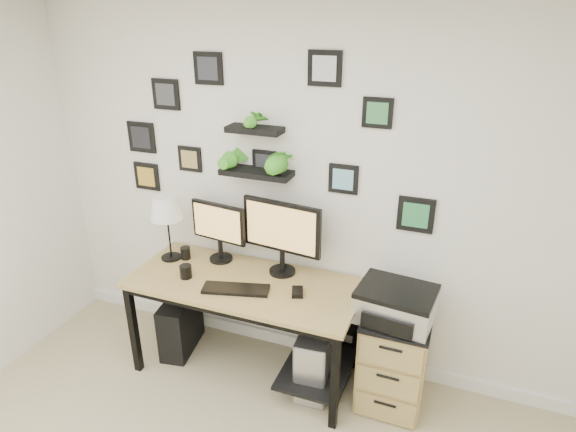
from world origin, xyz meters
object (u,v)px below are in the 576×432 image
at_px(monitor_left, 219,228).
at_px(mug, 186,272).
at_px(monitor_right, 282,232).
at_px(pc_tower_black, 181,324).
at_px(table_lamp, 166,209).
at_px(file_cabinet, 394,357).
at_px(desk, 251,295).
at_px(pc_tower_grey, 317,357).
at_px(printer, 396,304).

height_order(monitor_left, mug, monitor_left).
distance_m(monitor_right, mug, 0.73).
distance_m(monitor_right, pc_tower_black, 1.17).
xyz_separation_m(monitor_left, table_lamp, (-0.36, -0.11, 0.13)).
bearing_deg(pc_tower_black, mug, -44.73).
relative_size(monitor_right, file_cabinet, 0.87).
distance_m(pc_tower_black, file_cabinet, 1.64).
bearing_deg(file_cabinet, table_lamp, 179.37).
relative_size(monitor_right, table_lamp, 1.17).
xyz_separation_m(monitor_left, monitor_right, (0.50, -0.01, 0.06)).
relative_size(table_lamp, mug, 5.28).
bearing_deg(desk, pc_tower_black, -179.99).
distance_m(monitor_left, monitor_right, 0.50).
bearing_deg(table_lamp, pc_tower_black, -45.70).
bearing_deg(mug, monitor_left, 71.69).
height_order(monitor_right, pc_tower_black, monitor_right).
distance_m(mug, file_cabinet, 1.53).
relative_size(monitor_left, mug, 4.81).
bearing_deg(mug, monitor_right, 26.38).
xyz_separation_m(monitor_right, table_lamp, (-0.86, -0.09, 0.08)).
height_order(desk, monitor_right, monitor_right).
distance_m(monitor_left, pc_tower_grey, 1.15).
bearing_deg(monitor_right, table_lamp, -173.94).
xyz_separation_m(desk, pc_tower_grey, (0.50, -0.01, -0.38)).
relative_size(monitor_left, pc_tower_black, 1.03).
height_order(mug, file_cabinet, mug).
relative_size(pc_tower_grey, printer, 1.00).
xyz_separation_m(desk, mug, (-0.44, -0.13, 0.17)).
relative_size(desk, table_lamp, 3.22).
bearing_deg(monitor_right, file_cabinet, -7.37).
bearing_deg(monitor_right, monitor_left, 178.41).
height_order(pc_tower_black, printer, printer).
height_order(desk, pc_tower_black, desk).
distance_m(desk, pc_tower_grey, 0.63).
bearing_deg(file_cabinet, monitor_right, 172.63).
relative_size(pc_tower_black, file_cabinet, 0.66).
relative_size(mug, printer, 0.19).
distance_m(desk, file_cabinet, 1.06).
height_order(pc_tower_grey, file_cabinet, file_cabinet).
relative_size(monitor_left, table_lamp, 0.91).
bearing_deg(monitor_left, printer, -7.06).
height_order(monitor_left, printer, monitor_left).
relative_size(desk, monitor_right, 2.75).
xyz_separation_m(pc_tower_black, printer, (1.61, 0.02, 0.56)).
bearing_deg(pc_tower_grey, desk, 178.60).
bearing_deg(table_lamp, monitor_right, 6.06).
bearing_deg(file_cabinet, monitor_left, 174.76).
height_order(table_lamp, file_cabinet, table_lamp).
distance_m(desk, table_lamp, 0.87).
relative_size(monitor_right, pc_tower_grey, 1.16).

